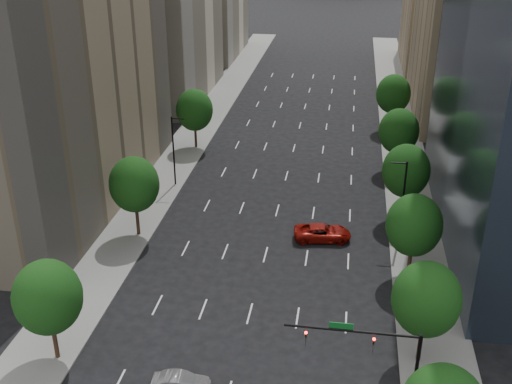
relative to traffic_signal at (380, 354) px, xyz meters
The scene contains 18 objects.
sidewalk_left 40.05m from the traffic_signal, 130.94° to the left, with size 6.00×200.00×0.15m, color slate.
sidewalk_right 30.84m from the traffic_signal, 80.59° to the left, with size 6.00×200.00×0.15m, color slate.
filler_left 111.86m from the traffic_signal, 108.53° to the left, with size 14.00×26.00×18.00m, color beige.
parking_tan_right 72.16m from the traffic_signal, 78.32° to the left, with size 14.00×30.00×30.00m, color #8C7759.
filler_right 104.05m from the traffic_signal, 82.00° to the left, with size 14.00×26.00×16.00m, color #8C7759.
tree_right_1 6.96m from the traffic_signal, 59.96° to the left, with size 5.20×5.20×8.75m.
tree_right_2 18.34m from the traffic_signal, 79.09° to the left, with size 5.20×5.20×8.61m.
tree_right_3 30.21m from the traffic_signal, 83.40° to the left, with size 5.20×5.20×8.89m.
tree_right_4 44.14m from the traffic_signal, 85.49° to the left, with size 5.20×5.20×8.46m.
tree_right_5 60.11m from the traffic_signal, 86.69° to the left, with size 5.20×5.20×8.75m.
tree_left_0 24.62m from the traffic_signal, behind, with size 5.20×5.20×8.75m.
tree_left_1 32.96m from the traffic_signal, 138.11° to the left, with size 5.20×5.20×8.97m.
tree_left_2 53.91m from the traffic_signal, 117.07° to the left, with size 5.20×5.20×8.68m.
streetlight_rn 25.17m from the traffic_signal, 83.37° to the left, with size 1.70×0.20×9.00m.
streetlight_ln 42.42m from the traffic_signal, 124.40° to the left, with size 1.70×0.20×9.00m.
traffic_signal is the anchor object (origin of this frame).
car_silver 14.71m from the traffic_signal, behind, with size 1.48×4.25×1.40m, color gray.
car_red_far 24.89m from the traffic_signal, 101.84° to the left, with size 2.77×6.00×1.67m, color maroon.
Camera 1 is at (7.29, -4.11, 32.91)m, focal length 43.94 mm.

